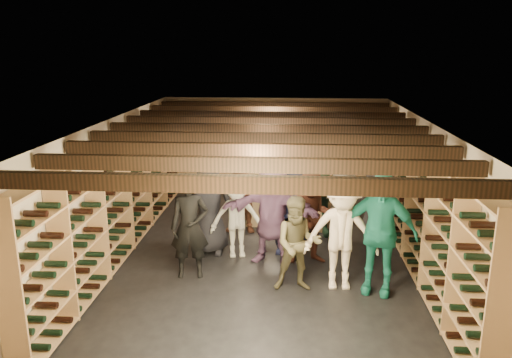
{
  "coord_description": "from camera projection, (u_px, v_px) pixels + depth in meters",
  "views": [
    {
      "loc": [
        0.43,
        -8.41,
        3.63
      ],
      "look_at": [
        -0.19,
        0.2,
        1.33
      ],
      "focal_mm": 35.0,
      "sensor_mm": 36.0,
      "label": 1
    }
  ],
  "objects": [
    {
      "name": "person_1",
      "position": [
        190.0,
        227.0,
        7.94
      ],
      "size": [
        0.67,
        0.49,
        1.69
      ],
      "primitive_type": "imported",
      "rotation": [
        0.0,
        0.0,
        0.14
      ],
      "color": "black",
      "rests_on": "ground"
    },
    {
      "name": "ceiling",
      "position": [
        266.0,
        121.0,
        8.45
      ],
      "size": [
        5.5,
        8.0,
        0.01
      ],
      "primitive_type": "cube",
      "color": "beige",
      "rests_on": "walls"
    },
    {
      "name": "crate_loose",
      "position": [
        315.0,
        225.0,
        10.23
      ],
      "size": [
        0.58,
        0.47,
        0.17
      ],
      "primitive_type": "cube",
      "rotation": [
        0.0,
        0.0,
        -0.32
      ],
      "color": "tan",
      "rests_on": "ground"
    },
    {
      "name": "person_3",
      "position": [
        341.0,
        233.0,
        7.55
      ],
      "size": [
        1.16,
        0.69,
        1.78
      ],
      "primitive_type": "imported",
      "rotation": [
        0.0,
        0.0,
        0.02
      ],
      "color": "beige",
      "rests_on": "ground"
    },
    {
      "name": "person_10",
      "position": [
        319.0,
        189.0,
        9.71
      ],
      "size": [
        1.16,
        0.64,
        1.87
      ],
      "primitive_type": "imported",
      "rotation": [
        0.0,
        0.0,
        0.18
      ],
      "color": "#244831",
      "rests_on": "ground"
    },
    {
      "name": "person_8",
      "position": [
        313.0,
        217.0,
        8.46
      ],
      "size": [
        0.9,
        0.75,
        1.66
      ],
      "primitive_type": "imported",
      "rotation": [
        0.0,
        0.0,
        0.16
      ],
      "color": "#421F16",
      "rests_on": "ground"
    },
    {
      "name": "person_11",
      "position": [
        272.0,
        212.0,
        8.49
      ],
      "size": [
        1.75,
        0.89,
        1.81
      ],
      "primitive_type": "imported",
      "rotation": [
        0.0,
        0.0,
        -0.22
      ],
      "color": "slate",
      "rests_on": "ground"
    },
    {
      "name": "person_12",
      "position": [
        381.0,
        192.0,
        9.65
      ],
      "size": [
        0.96,
        0.71,
        1.79
      ],
      "primitive_type": "imported",
      "rotation": [
        0.0,
        0.0,
        0.17
      ],
      "color": "#2E2E32",
      "rests_on": "ground"
    },
    {
      "name": "person_2",
      "position": [
        298.0,
        244.0,
        7.52
      ],
      "size": [
        0.76,
        0.62,
        1.49
      ],
      "primitive_type": "imported",
      "rotation": [
        0.0,
        0.0,
        0.07
      ],
      "color": "brown",
      "rests_on": "ground"
    },
    {
      "name": "crate_stack_left",
      "position": [
        258.0,
        209.0,
        10.4
      ],
      "size": [
        0.51,
        0.34,
        0.68
      ],
      "rotation": [
        0.0,
        0.0,
        -0.02
      ],
      "color": "tan",
      "rests_on": "ground"
    },
    {
      "name": "person_7",
      "position": [
        343.0,
        198.0,
        9.38
      ],
      "size": [
        0.75,
        0.64,
        1.75
      ],
      "primitive_type": "imported",
      "rotation": [
        0.0,
        0.0,
        0.42
      ],
      "color": "gray",
      "rests_on": "ground"
    },
    {
      "name": "person_5",
      "position": [
        240.0,
        191.0,
        9.96
      ],
      "size": [
        1.55,
        0.55,
        1.66
      ],
      "primitive_type": "imported",
      "rotation": [
        0.0,
        0.0,
        -0.04
      ],
      "color": "brown",
      "rests_on": "ground"
    },
    {
      "name": "ground",
      "position": [
        265.0,
        253.0,
        9.07
      ],
      "size": [
        8.0,
        8.0,
        0.0
      ],
      "primitive_type": "plane",
      "color": "black",
      "rests_on": "ground"
    },
    {
      "name": "wine_rack_back",
      "position": [
        274.0,
        152.0,
        12.48
      ],
      "size": [
        4.7,
        0.3,
        2.15
      ],
      "color": "#A4744F",
      "rests_on": "ground"
    },
    {
      "name": "person_6",
      "position": [
        293.0,
        203.0,
        8.87
      ],
      "size": [
        1.05,
        0.85,
        1.86
      ],
      "primitive_type": "imported",
      "rotation": [
        0.0,
        0.0,
        -0.33
      ],
      "color": "#181D40",
      "rests_on": "ground"
    },
    {
      "name": "walls",
      "position": [
        266.0,
        189.0,
        8.76
      ],
      "size": [
        5.52,
        8.02,
        2.4
      ],
      "color": "beige",
      "rests_on": "ground"
    },
    {
      "name": "wine_rack_left",
      "position": [
        123.0,
        193.0,
        8.97
      ],
      "size": [
        0.32,
        7.5,
        2.15
      ],
      "color": "#A4744F",
      "rests_on": "ground"
    },
    {
      "name": "wine_rack_right",
      "position": [
        414.0,
        199.0,
        8.61
      ],
      "size": [
        0.32,
        7.5,
        2.15
      ],
      "color": "#A4744F",
      "rests_on": "ground"
    },
    {
      "name": "ceiling_joists",
      "position": [
        266.0,
        130.0,
        8.49
      ],
      "size": [
        5.4,
        7.12,
        0.18
      ],
      "color": "black",
      "rests_on": "ground"
    },
    {
      "name": "person_4",
      "position": [
        379.0,
        233.0,
        7.41
      ],
      "size": [
        1.2,
        0.77,
        1.91
      ],
      "primitive_type": "imported",
      "rotation": [
        0.0,
        0.0,
        -0.3
      ],
      "color": "#1D8570",
      "rests_on": "ground"
    },
    {
      "name": "crate_stack_right",
      "position": [
        330.0,
        204.0,
        10.74
      ],
      "size": [
        0.59,
        0.51,
        0.68
      ],
      "rotation": [
        0.0,
        0.0,
        0.42
      ],
      "color": "tan",
      "rests_on": "ground"
    },
    {
      "name": "person_9",
      "position": [
        237.0,
        217.0,
        8.74
      ],
      "size": [
        1.04,
        0.72,
        1.48
      ],
      "primitive_type": "imported",
      "rotation": [
        0.0,
        0.0,
        0.2
      ],
      "color": "beige",
      "rests_on": "ground"
    },
    {
      "name": "person_0",
      "position": [
        208.0,
        204.0,
        8.88
      ],
      "size": [
        0.92,
        0.62,
        1.83
      ],
      "primitive_type": "imported",
      "rotation": [
        0.0,
        0.0,
        0.05
      ],
      "color": "black",
      "rests_on": "ground"
    }
  ]
}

